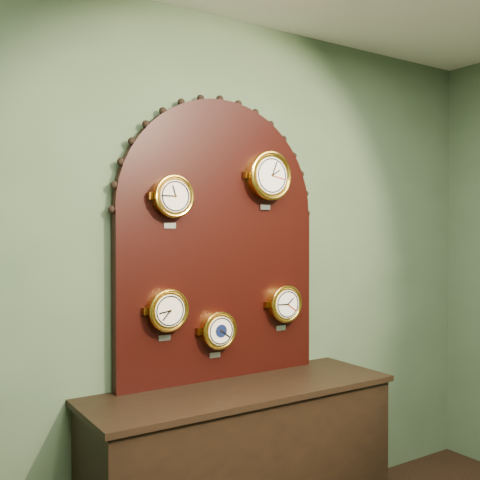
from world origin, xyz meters
TOP-DOWN VIEW (x-y plane):
  - wall_back at (0.00, 2.50)m, footprint 4.00×0.00m
  - shop_counter at (0.00, 2.23)m, footprint 1.60×0.50m
  - display_board at (0.00, 2.45)m, footprint 1.26×0.06m
  - roman_clock at (-0.32, 2.38)m, footprint 0.22×0.08m
  - arabic_clock at (0.28, 2.38)m, footprint 0.28×0.08m
  - hygrometer at (-0.35, 2.38)m, footprint 0.22×0.08m
  - barometer at (-0.05, 2.38)m, footprint 0.20×0.08m
  - tide_clock at (0.39, 2.38)m, footprint 0.21×0.08m

SIDE VIEW (x-z plane):
  - shop_counter at x=0.00m, z-range 0.00..0.80m
  - barometer at x=-0.05m, z-range 0.98..1.23m
  - tide_clock at x=0.39m, z-range 1.08..1.34m
  - hygrometer at x=-0.35m, z-range 1.10..1.37m
  - wall_back at x=0.00m, z-range -0.60..3.40m
  - display_board at x=0.00m, z-range 0.86..2.39m
  - roman_clock at x=-0.32m, z-range 1.66..1.93m
  - arabic_clock at x=0.28m, z-range 1.77..2.09m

